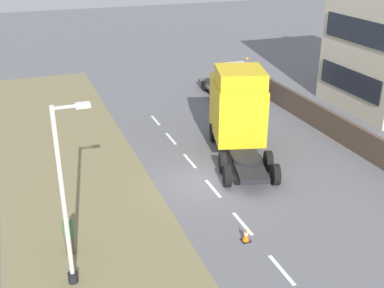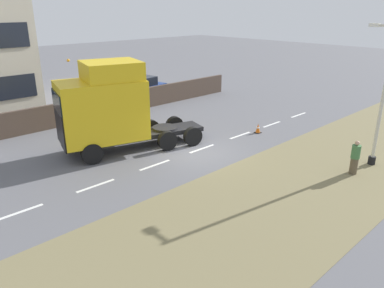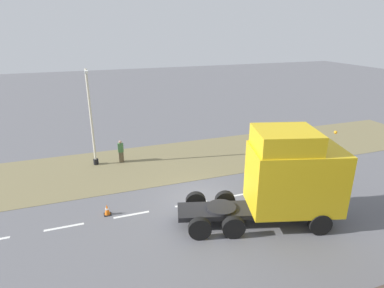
{
  "view_description": "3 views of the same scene",
  "coord_description": "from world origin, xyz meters",
  "px_view_note": "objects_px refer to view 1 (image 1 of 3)",
  "views": [
    {
      "loc": [
        -7.93,
        -19.1,
        11.18
      ],
      "look_at": [
        -0.23,
        1.54,
        1.42
      ],
      "focal_mm": 45.0,
      "sensor_mm": 36.0,
      "label": 1
    },
    {
      "loc": [
        -13.21,
        12.59,
        7.19
      ],
      "look_at": [
        -1.79,
        1.74,
        1.37
      ],
      "focal_mm": 35.0,
      "sensor_mm": 36.0,
      "label": 2
    },
    {
      "loc": [
        14.21,
        -5.69,
        8.94
      ],
      "look_at": [
        -1.84,
        0.0,
        2.7
      ],
      "focal_mm": 30.0,
      "sensor_mm": 36.0,
      "label": 3
    }
  ],
  "objects_px": {
    "flatbed_truck": "(232,83)",
    "pedestrian": "(69,236)",
    "lorry_cab": "(238,109)",
    "traffic_cone_lead": "(246,235)",
    "lamp_post": "(67,208)"
  },
  "relations": [
    {
      "from": "lamp_post",
      "to": "traffic_cone_lead",
      "type": "relative_size",
      "value": 11.22
    },
    {
      "from": "lamp_post",
      "to": "lorry_cab",
      "type": "bearing_deg",
      "value": 39.27
    },
    {
      "from": "lorry_cab",
      "to": "lamp_post",
      "type": "bearing_deg",
      "value": -124.97
    },
    {
      "from": "lamp_post",
      "to": "pedestrian",
      "type": "xyz_separation_m",
      "value": [
        0.06,
        1.72,
        -2.2
      ]
    },
    {
      "from": "lamp_post",
      "to": "pedestrian",
      "type": "height_order",
      "value": "lamp_post"
    },
    {
      "from": "lamp_post",
      "to": "pedestrian",
      "type": "bearing_deg",
      "value": 88.08
    },
    {
      "from": "lorry_cab",
      "to": "traffic_cone_lead",
      "type": "relative_size",
      "value": 13.51
    },
    {
      "from": "lamp_post",
      "to": "traffic_cone_lead",
      "type": "xyz_separation_m",
      "value": [
        6.63,
        0.11,
        -2.69
      ]
    },
    {
      "from": "lorry_cab",
      "to": "traffic_cone_lead",
      "type": "height_order",
      "value": "lorry_cab"
    },
    {
      "from": "traffic_cone_lead",
      "to": "pedestrian",
      "type": "bearing_deg",
      "value": 166.18
    },
    {
      "from": "lorry_cab",
      "to": "pedestrian",
      "type": "distance_m",
      "value": 12.02
    },
    {
      "from": "lorry_cab",
      "to": "flatbed_truck",
      "type": "height_order",
      "value": "lorry_cab"
    },
    {
      "from": "pedestrian",
      "to": "traffic_cone_lead",
      "type": "distance_m",
      "value": 6.79
    },
    {
      "from": "flatbed_truck",
      "to": "pedestrian",
      "type": "relative_size",
      "value": 3.96
    },
    {
      "from": "flatbed_truck",
      "to": "lamp_post",
      "type": "bearing_deg",
      "value": 52.23
    }
  ]
}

